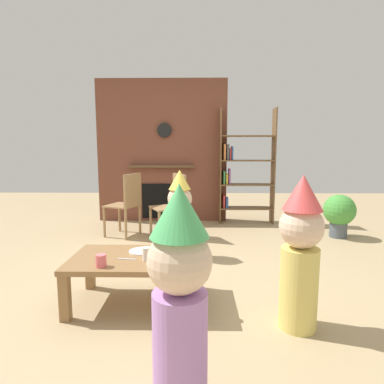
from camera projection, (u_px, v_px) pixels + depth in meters
The scene contains 19 objects.
ground_plane at pixel (176, 280), 3.04m from camera, with size 12.00×12.00×0.00m, color tan.
brick_fireplace_feature at pixel (162, 152), 5.46m from camera, with size 2.20×0.28×2.40m.
bookshelf at pixel (242, 170), 5.29m from camera, with size 0.90×0.28×1.90m.
coffee_table at pixel (137, 264), 2.54m from camera, with size 1.04×0.64×0.39m.
paper_cup_near_left at pixel (146, 254), 2.44m from camera, with size 0.06×0.06×0.10m, color silver.
paper_cup_near_right at pixel (190, 251), 2.54m from camera, with size 0.06×0.06×0.09m, color #8CD18C.
paper_cup_center at pixel (193, 259), 2.35m from camera, with size 0.07×0.07×0.09m, color #8CD18C.
paper_cup_far_left at pixel (190, 247), 2.62m from camera, with size 0.06×0.06×0.09m, color silver.
paper_cup_far_right at pixel (101, 261), 2.31m from camera, with size 0.08×0.08×0.09m, color #E5666B.
paper_plate_front at pixel (141, 251), 2.65m from camera, with size 0.21×0.21×0.01m, color white.
paper_plate_rear at pixel (178, 248), 2.73m from camera, with size 0.17×0.17×0.01m, color white.
birthday_cake_slice at pixel (167, 259), 2.37m from camera, with size 0.10×0.10×0.07m, color pink.
table_fork at pixel (127, 259), 2.47m from camera, with size 0.15×0.02×0.01m, color silver.
child_with_cone_hat at pixel (180, 294), 1.47m from camera, with size 0.30×0.30×1.09m.
child_in_pink at pixel (300, 249), 2.16m from camera, with size 0.30×0.30×1.08m.
child_by_the_chairs at pixel (180, 211), 3.64m from camera, with size 0.28×0.28×1.01m.
dining_chair_left at pixel (127, 201), 4.49m from camera, with size 0.52×0.52×0.90m.
dining_chair_middle at pixel (173, 202), 4.40m from camera, with size 0.54×0.54×0.90m.
potted_plant_tall at pixel (339, 212), 4.46m from camera, with size 0.44×0.44×0.61m.
Camera 1 is at (0.20, -2.90, 1.25)m, focal length 29.72 mm.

